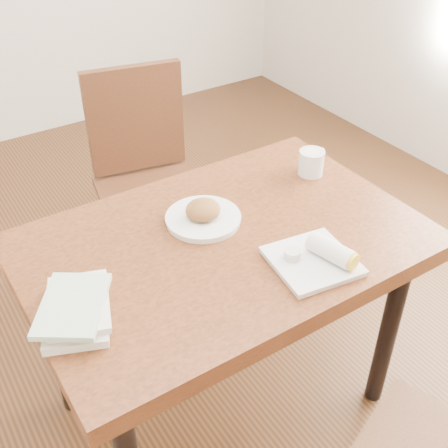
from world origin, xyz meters
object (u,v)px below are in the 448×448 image
plate_burrito (318,258)px  book_stack (76,309)px  chair_far (146,170)px  coffee_mug (312,162)px  plate_scone (203,215)px  table (224,262)px

plate_burrito → book_stack: bearing=165.2°
chair_far → coffee_mug: 0.76m
chair_far → coffee_mug: bearing=-63.3°
plate_scone → coffee_mug: 0.46m
plate_burrito → book_stack: plate_burrito is taller
table → book_stack: size_ratio=4.27×
table → chair_far: (0.12, 0.79, -0.11)m
coffee_mug → book_stack: 0.95m
plate_scone → book_stack: bearing=-159.4°
plate_burrito → book_stack: (-0.62, 0.16, 0.01)m
table → plate_scone: (-0.01, 0.10, 0.11)m
coffee_mug → plate_scone: bearing=-174.8°
plate_scone → table: bearing=-85.5°
plate_scone → coffee_mug: (0.46, 0.04, 0.02)m
table → book_stack: (-0.47, -0.07, 0.12)m
chair_far → plate_burrito: 1.05m
table → book_stack: book_stack is taller
chair_far → coffee_mug: chair_far is taller
chair_far → table: bearing=-99.0°
plate_scone → book_stack: 0.50m
coffee_mug → plate_burrito: bearing=-128.0°
plate_scone → plate_burrito: 0.37m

